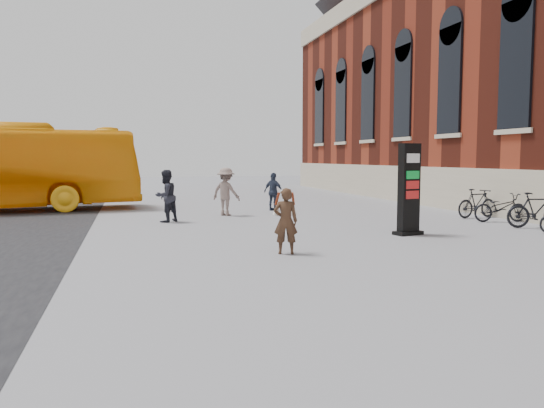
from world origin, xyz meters
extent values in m
plane|color=#9E9EA3|center=(0.00, 0.00, 0.00)|extent=(100.00, 100.00, 0.00)
cube|color=beige|center=(9.44, 6.00, 0.90)|extent=(0.18, 44.00, 1.80)
cube|color=black|center=(3.96, 1.50, 1.31)|extent=(0.67, 0.41, 2.62)
cube|color=black|center=(3.96, 1.50, 0.05)|extent=(0.92, 0.61, 0.10)
cube|color=white|center=(3.96, 1.50, 2.20)|extent=(0.53, 0.40, 0.26)
cube|color=#0B812C|center=(3.96, 1.50, 1.73)|extent=(0.53, 0.40, 0.23)
cube|color=maroon|center=(3.96, 1.50, 1.45)|extent=(0.53, 0.40, 0.23)
cube|color=maroon|center=(3.96, 1.50, 1.16)|extent=(0.53, 0.40, 0.23)
imported|color=#342516|center=(-0.33, -0.52, 0.76)|extent=(0.63, 0.49, 1.53)
cylinder|color=white|center=(-0.33, -0.52, 1.46)|extent=(0.21, 0.21, 0.05)
cone|color=white|center=(-0.09, -0.35, 1.04)|extent=(0.24, 0.22, 0.37)
cylinder|color=maroon|center=(-0.09, -0.35, 1.26)|extent=(0.14, 0.11, 0.32)
cone|color=white|center=(-0.45, -0.26, 1.04)|extent=(0.22, 0.25, 0.37)
cylinder|color=maroon|center=(-0.45, -0.26, 1.26)|extent=(0.12, 0.14, 0.32)
imported|color=#21212A|center=(-2.58, 6.36, 0.90)|extent=(1.11, 1.09, 1.80)
imported|color=gray|center=(-0.22, 7.90, 0.92)|extent=(1.33, 1.31, 1.83)
imported|color=#2B3448|center=(2.04, 9.24, 0.80)|extent=(0.90, 0.97, 1.59)
imported|color=black|center=(8.60, 1.74, 0.56)|extent=(1.95, 1.03, 1.13)
imported|color=black|center=(8.60, 3.43, 0.50)|extent=(1.97, 0.98, 0.99)
imported|color=black|center=(8.60, 4.72, 0.54)|extent=(1.86, 0.78, 1.08)
camera|label=1|loc=(-3.77, -12.11, 2.21)|focal=35.00mm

